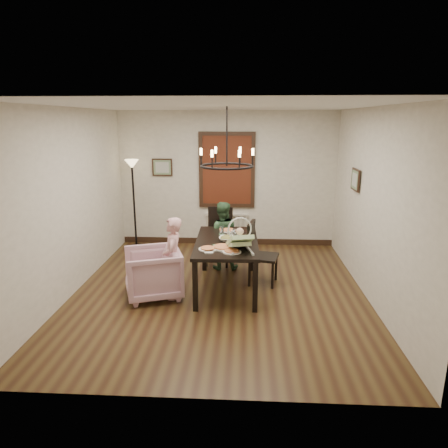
# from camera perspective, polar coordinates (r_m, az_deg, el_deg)

# --- Properties ---
(room_shell) EXTENTS (4.51, 5.00, 2.81)m
(room_shell) POSITION_cam_1_polar(r_m,az_deg,el_deg) (6.29, -0.51, 3.54)
(room_shell) COLOR #4E391A
(room_shell) RESTS_ON ground
(dining_table) EXTENTS (0.99, 1.72, 0.79)m
(dining_table) POSITION_cam_1_polar(r_m,az_deg,el_deg) (6.22, 0.38, -3.16)
(dining_table) COLOR black
(dining_table) RESTS_ON room_shell
(chair_far) EXTENTS (0.52, 0.52, 1.05)m
(chair_far) POSITION_cam_1_polar(r_m,az_deg,el_deg) (7.36, -0.81, -1.78)
(chair_far) COLOR black
(chair_far) RESTS_ON room_shell
(chair_right) EXTENTS (0.54, 0.54, 1.04)m
(chair_right) POSITION_cam_1_polar(r_m,az_deg,el_deg) (6.51, 5.65, -4.17)
(chair_right) COLOR black
(chair_right) RESTS_ON room_shell
(armchair) EXTENTS (1.04, 1.02, 0.75)m
(armchair) POSITION_cam_1_polar(r_m,az_deg,el_deg) (6.16, -10.11, -6.90)
(armchair) COLOR #D09FAD
(armchair) RESTS_ON room_shell
(elderly_woman) EXTENTS (0.26, 0.39, 1.03)m
(elderly_woman) POSITION_cam_1_polar(r_m,az_deg,el_deg) (6.03, -7.30, -5.83)
(elderly_woman) COLOR #DD9C9D
(elderly_woman) RESTS_ON room_shell
(seated_man) EXTENTS (0.50, 0.40, 1.02)m
(seated_man) POSITION_cam_1_polar(r_m,az_deg,el_deg) (7.14, -0.31, -2.47)
(seated_man) COLOR #345837
(seated_man) RESTS_ON room_shell
(baby_bouncer) EXTENTS (0.49, 0.58, 0.33)m
(baby_bouncer) POSITION_cam_1_polar(r_m,az_deg,el_deg) (5.69, 2.25, -2.23)
(baby_bouncer) COLOR #BAD995
(baby_bouncer) RESTS_ON dining_table
(salad_bowl) EXTENTS (0.33, 0.33, 0.08)m
(salad_bowl) POSITION_cam_1_polar(r_m,az_deg,el_deg) (6.16, 0.54, -2.10)
(salad_bowl) COLOR white
(salad_bowl) RESTS_ON dining_table
(pizza_platter) EXTENTS (0.31, 0.31, 0.04)m
(pizza_platter) POSITION_cam_1_polar(r_m,az_deg,el_deg) (5.82, -0.17, -3.34)
(pizza_platter) COLOR tan
(pizza_platter) RESTS_ON dining_table
(drinking_glass) EXTENTS (0.08, 0.08, 0.15)m
(drinking_glass) POSITION_cam_1_polar(r_m,az_deg,el_deg) (6.15, 1.67, -1.78)
(drinking_glass) COLOR silver
(drinking_glass) RESTS_ON dining_table
(window_blinds) EXTENTS (1.00, 0.03, 1.40)m
(window_blinds) POSITION_cam_1_polar(r_m,az_deg,el_deg) (8.32, 0.41, 7.69)
(window_blinds) COLOR #5E1D12
(window_blinds) RESTS_ON room_shell
(radiator) EXTENTS (0.92, 0.12, 0.62)m
(radiator) POSITION_cam_1_polar(r_m,az_deg,el_deg) (8.58, 0.40, -0.61)
(radiator) COLOR silver
(radiator) RESTS_ON room_shell
(picture_back) EXTENTS (0.42, 0.03, 0.36)m
(picture_back) POSITION_cam_1_polar(r_m,az_deg,el_deg) (8.49, -8.81, 8.00)
(picture_back) COLOR black
(picture_back) RESTS_ON room_shell
(picture_right) EXTENTS (0.03, 0.42, 0.36)m
(picture_right) POSITION_cam_1_polar(r_m,az_deg,el_deg) (6.99, 18.27, 6.03)
(picture_right) COLOR black
(picture_right) RESTS_ON room_shell
(floor_lamp) EXTENTS (0.30, 0.30, 1.80)m
(floor_lamp) POSITION_cam_1_polar(r_m,az_deg,el_deg) (8.44, -12.71, 2.61)
(floor_lamp) COLOR black
(floor_lamp) RESTS_ON room_shell
(chandelier) EXTENTS (0.80, 0.80, 0.04)m
(chandelier) POSITION_cam_1_polar(r_m,az_deg,el_deg) (5.96, 0.40, 8.28)
(chandelier) COLOR black
(chandelier) RESTS_ON room_shell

